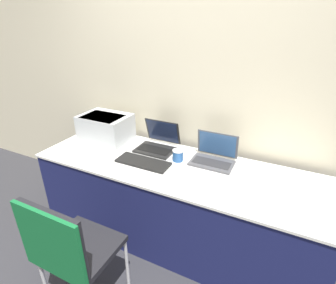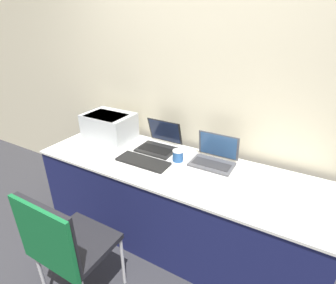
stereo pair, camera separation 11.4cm
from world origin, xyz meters
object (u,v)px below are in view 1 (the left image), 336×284
external_keyboard (143,162)px  printer (106,127)px  chair (66,246)px  coffee_cup (178,155)px  laptop_left (158,143)px  laptop_right (214,156)px

external_keyboard → printer: bearing=156.2°
external_keyboard → chair: (-0.05, -0.83, -0.18)m
printer → chair: size_ratio=0.51×
printer → coffee_cup: bearing=-5.8°
laptop_left → laptop_right: bearing=-1.5°
laptop_right → chair: bearing=-117.0°
printer → chair: 1.24m
laptop_right → printer: bearing=-178.2°
laptop_right → chair: 1.27m
laptop_left → chair: bearing=-91.5°
laptop_right → coffee_cup: bearing=-157.3°
laptop_left → laptop_right: laptop_left is taller
laptop_right → coffee_cup: 0.30m
laptop_left → external_keyboard: (0.02, -0.30, -0.04)m
printer → laptop_left: bearing=5.0°
laptop_right → external_keyboard: (-0.52, -0.29, -0.04)m
external_keyboard → coffee_cup: coffee_cup is taller
laptop_right → chair: laptop_right is taller
chair → external_keyboard: bearing=86.4°
coffee_cup → chair: (-0.29, -1.00, -0.22)m
laptop_left → printer: bearing=-175.0°
chair → laptop_left: bearing=88.5°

